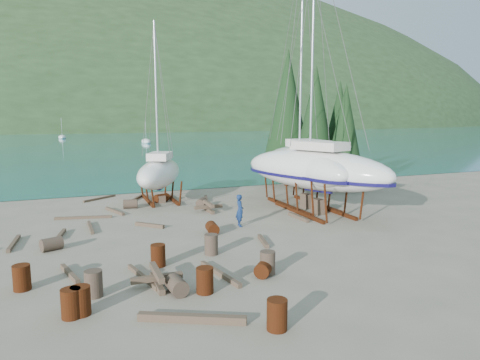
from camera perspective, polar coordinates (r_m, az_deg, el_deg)
name	(u,v)px	position (r m, az deg, el deg)	size (l,w,h in m)	color
ground	(218,244)	(20.20, -2.97, -8.47)	(600.00, 600.00, 0.00)	#6B6554
bay_water	(78,125)	(333.43, -20.83, 6.82)	(700.00, 700.00, 0.00)	#19747E
far_hill	(78,125)	(338.43, -20.84, 6.83)	(800.00, 360.00, 110.00)	#23371B
far_house_center	(34,124)	(208.80, -25.72, 6.74)	(6.60, 5.60, 5.60)	beige
far_house_right	(149,123)	(211.46, -11.98, 7.39)	(6.60, 5.60, 5.60)	beige
cypress_near_right	(315,118)	(35.62, 10.02, 8.15)	(3.60, 3.60, 10.00)	black
cypress_mid_right	(345,129)	(34.79, 13.84, 6.59)	(3.06, 3.06, 8.50)	black
cypress_back_left	(288,107)	(36.62, 6.36, 9.59)	(4.14, 4.14, 11.50)	black
cypress_far_right	(339,125)	(38.10, 13.07, 7.19)	(3.24, 3.24, 9.00)	black
moored_boat_mid	(146,142)	(99.79, -12.42, 5.03)	(2.00, 5.00, 6.05)	silver
moored_boat_far	(62,137)	(128.45, -22.63, 5.29)	(2.00, 5.00, 6.05)	silver
large_sailboat_near	(314,169)	(26.61, 9.89, 1.47)	(6.79, 11.07, 16.82)	silver
large_sailboat_far	(303,166)	(28.19, 8.43, 1.92)	(3.71, 10.71, 16.68)	silver
small_sailboat_shore	(159,173)	(30.30, -10.70, 0.96)	(5.34, 8.00, 12.28)	silver
worker	(240,210)	(23.10, -0.03, -4.07)	(0.64, 0.42, 1.75)	#11254E
drum_0	(71,303)	(13.96, -21.60, -15.04)	(0.58, 0.58, 0.88)	#4F290D
drum_1	(177,286)	(14.82, -8.41, -13.75)	(0.58, 0.58, 0.88)	#2D2823
drum_3	(205,280)	(14.74, -4.71, -13.18)	(0.58, 0.58, 0.88)	#4F290D
drum_4	(161,198)	(30.23, -10.44, -2.37)	(0.58, 0.58, 0.88)	#4F290D
drum_5	(211,244)	(18.58, -3.86, -8.57)	(0.58, 0.58, 0.88)	#2D2823
drum_6	(212,228)	(21.82, -3.71, -6.41)	(0.58, 0.58, 0.88)	#4F290D
drum_7	(277,315)	(12.43, 4.96, -17.45)	(0.58, 0.58, 0.88)	#4F290D
drum_9	(130,204)	(28.61, -14.41, -3.10)	(0.58, 0.58, 0.88)	#2D2823
drum_10	(81,301)	(14.04, -20.48, -14.84)	(0.58, 0.58, 0.88)	#4F290D
drum_11	(202,203)	(28.22, -5.14, -3.03)	(0.58, 0.58, 0.88)	#2D2823
drum_12	(264,268)	(16.25, 3.26, -11.64)	(0.58, 0.58, 0.88)	#4F290D
drum_13	(22,278)	(16.68, -27.09, -11.50)	(0.58, 0.58, 0.88)	#4F290D
drum_14	(158,255)	(17.45, -10.87, -9.84)	(0.58, 0.58, 0.88)	#4F290D
drum_15	(52,244)	(20.86, -23.82, -7.82)	(0.58, 0.58, 0.88)	#2D2823
drum_16	(94,284)	(15.21, -18.94, -12.93)	(0.58, 0.58, 0.88)	#2D2823
drum_17	(268,263)	(16.36, 3.69, -10.95)	(0.58, 0.58, 0.88)	#2D2823
timber_0	(100,198)	(32.35, -18.19, -2.35)	(0.14, 2.84, 0.14)	brown
timber_1	(298,217)	(25.15, 7.77, -4.93)	(0.19, 2.07, 0.19)	brown
timber_3	(143,277)	(16.40, -12.84, -12.46)	(0.15, 2.76, 0.15)	brown
timber_4	(61,234)	(23.15, -22.76, -6.71)	(0.17, 1.75, 0.17)	brown
timber_5	(220,274)	(16.30, -2.69, -12.36)	(0.16, 2.84, 0.16)	brown
timber_6	(206,199)	(30.64, -4.57, -2.49)	(0.19, 1.80, 0.19)	brown
timber_7	(263,241)	(20.31, 3.10, -8.12)	(0.17, 1.82, 0.17)	brown
timber_8	(150,225)	(23.63, -11.96, -5.91)	(0.19, 1.77, 0.19)	brown
timber_9	(138,198)	(31.90, -13.46, -2.29)	(0.15, 2.38, 0.15)	brown
timber_10	(115,211)	(27.71, -16.36, -3.99)	(0.16, 2.43, 0.16)	brown
timber_11	(91,227)	(24.09, -19.30, -5.98)	(0.15, 2.49, 0.15)	brown
timber_12	(70,273)	(17.48, -21.75, -11.50)	(0.17, 2.07, 0.17)	brown
timber_15	(83,217)	(26.56, -20.14, -4.71)	(0.15, 3.21, 0.15)	brown
timber_16	(192,318)	(13.00, -6.44, -17.87)	(0.23, 3.16, 0.23)	brown
timber_17	(14,243)	(22.52, -27.93, -7.47)	(0.16, 2.54, 0.16)	brown
timber_pile_fore	(157,278)	(15.56, -11.01, -12.68)	(1.80, 1.80, 0.60)	brown
timber_pile_aft	(209,207)	(26.84, -4.22, -3.59)	(1.80, 1.80, 0.60)	brown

